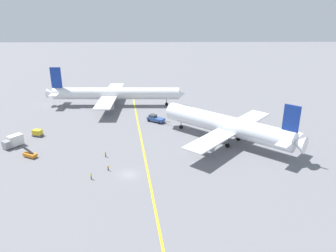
{
  "coord_description": "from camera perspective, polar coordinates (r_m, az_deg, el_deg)",
  "views": [
    {
      "loc": [
        8.99,
        -72.75,
        40.82
      ],
      "look_at": [
        10.41,
        24.16,
        4.0
      ],
      "focal_mm": 34.63,
      "sensor_mm": 36.0,
      "label": 1
    }
  ],
  "objects": [
    {
      "name": "gse_belt_loader_portside",
      "position": [
        99.78,
        -23.14,
        -4.62
      ],
      "size": [
        4.94,
        3.43,
        3.02
      ],
      "color": "orange",
      "rests_on": "ground"
    },
    {
      "name": "ground_plane",
      "position": [
        83.91,
        -6.96,
        -8.48
      ],
      "size": [
        600.0,
        600.0,
        0.0
      ],
      "primitive_type": "plane",
      "color": "slate"
    },
    {
      "name": "gse_catering_truck_tall",
      "position": [
        108.56,
        -25.59,
        -2.44
      ],
      "size": [
        5.49,
        6.08,
        3.5
      ],
      "color": "gray",
      "rests_on": "ground"
    },
    {
      "name": "pushback_tug",
      "position": [
        118.79,
        -2.22,
        1.3
      ],
      "size": [
        8.72,
        6.76,
        2.84
      ],
      "color": "#2D4C8C",
      "rests_on": "ground"
    },
    {
      "name": "ground_crew_ramp_agent_by_cones",
      "position": [
        93.64,
        -10.94,
        -4.9
      ],
      "size": [
        0.36,
        0.36,
        1.57
      ],
      "color": "#2D3351",
      "rests_on": "ground"
    },
    {
      "name": "taxiway_stripe",
      "position": [
        92.43,
        -4.11,
        -5.46
      ],
      "size": [
        17.16,
        118.91,
        0.01
      ],
      "primitive_type": "cube",
      "rotation": [
        0.0,
        0.0,
        0.14
      ],
      "color": "yellow",
      "rests_on": "ground"
    },
    {
      "name": "ground_crew_marshaller_foreground",
      "position": [
        86.25,
        -10.49,
        -7.22
      ],
      "size": [
        0.36,
        0.36,
        1.57
      ],
      "color": "black",
      "rests_on": "ground"
    },
    {
      "name": "ground_crew_wing_walker_right",
      "position": [
        83.01,
        -13.38,
        -8.58
      ],
      "size": [
        0.36,
        0.36,
        1.7
      ],
      "color": "#4C4C51",
      "rests_on": "ground"
    },
    {
      "name": "airliner_being_pushed",
      "position": [
        101.65,
        10.22,
        0.13
      ],
      "size": [
        40.67,
        37.16,
        15.82
      ],
      "color": "white",
      "rests_on": "ground"
    },
    {
      "name": "gse_container_dolly_flat",
      "position": [
        114.26,
        -22.0,
        -1.09
      ],
      "size": [
        3.7,
        3.04,
        2.15
      ],
      "color": "slate",
      "rests_on": "ground"
    },
    {
      "name": "airliner_at_gate_left",
      "position": [
        138.71,
        -9.31,
        5.64
      ],
      "size": [
        58.3,
        40.17,
        16.32
      ],
      "color": "white",
      "rests_on": "ground"
    }
  ]
}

